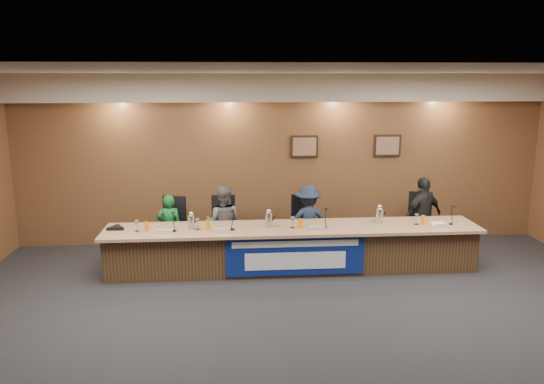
{
  "coord_description": "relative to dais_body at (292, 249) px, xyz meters",
  "views": [
    {
      "loc": [
        -1.0,
        -5.9,
        3.15
      ],
      "look_at": [
        -0.33,
        2.51,
        1.3
      ],
      "focal_mm": 35.0,
      "sensor_mm": 36.0,
      "label": 1
    }
  ],
  "objects": [
    {
      "name": "nameplate_c",
      "position": [
        0.38,
        -0.28,
        0.45
      ],
      "size": [
        0.24,
        0.08,
        0.1
      ],
      "primitive_type": "cube",
      "rotation": [
        0.31,
        0.0,
        0.0
      ],
      "color": "white",
      "rests_on": "dais_top"
    },
    {
      "name": "carafe_left",
      "position": [
        -1.64,
        -0.05,
        0.51
      ],
      "size": [
        0.11,
        0.11,
        0.23
      ],
      "primitive_type": "cylinder",
      "color": "silver",
      "rests_on": "dais_top"
    },
    {
      "name": "speakerphone",
      "position": [
        -2.84,
        0.03,
        0.43
      ],
      "size": [
        0.32,
        0.32,
        0.05
      ],
      "primitive_type": "cylinder",
      "color": "black",
      "rests_on": "dais_top"
    },
    {
      "name": "soffit",
      "position": [
        0.0,
        1.35,
        2.6
      ],
      "size": [
        10.0,
        0.5,
        0.5
      ],
      "primitive_type": "cube",
      "color": "beige",
      "rests_on": "wall_back"
    },
    {
      "name": "office_chair_d",
      "position": [
        2.43,
        0.74,
        0.13
      ],
      "size": [
        0.59,
        0.59,
        0.08
      ],
      "primitive_type": "cube",
      "rotation": [
        0.0,
        0.0,
        -0.26
      ],
      "color": "black",
      "rests_on": "floor"
    },
    {
      "name": "carafe_mid",
      "position": [
        -0.39,
        -0.05,
        0.52
      ],
      "size": [
        0.12,
        0.12,
        0.25
      ],
      "primitive_type": "cylinder",
      "color": "silver",
      "rests_on": "dais_top"
    },
    {
      "name": "office_chair_a",
      "position": [
        -2.07,
        0.74,
        0.13
      ],
      "size": [
        0.6,
        0.6,
        0.08
      ],
      "primitive_type": "cube",
      "rotation": [
        0.0,
        0.0,
        -0.31
      ],
      "color": "black",
      "rests_on": "floor"
    },
    {
      "name": "juice_glass_d",
      "position": [
        2.16,
        -0.07,
        0.47
      ],
      "size": [
        0.06,
        0.06,
        0.15
      ],
      "primitive_type": "cylinder",
      "color": "orange",
      "rests_on": "dais_top"
    },
    {
      "name": "microphone_b",
      "position": [
        -0.98,
        -0.15,
        0.41
      ],
      "size": [
        0.07,
        0.07,
        0.02
      ],
      "primitive_type": "cylinder",
      "color": "black",
      "rests_on": "dais_top"
    },
    {
      "name": "water_glass_d",
      "position": [
        2.05,
        -0.09,
        0.49
      ],
      "size": [
        0.08,
        0.08,
        0.18
      ],
      "primitive_type": "cylinder",
      "color": "silver",
      "rests_on": "dais_top"
    },
    {
      "name": "banner_text_upper",
      "position": [
        0.0,
        -0.43,
        0.23
      ],
      "size": [
        2.0,
        0.01,
        0.1
      ],
      "primitive_type": "cube",
      "color": "silver",
      "rests_on": "banner"
    },
    {
      "name": "wall_photo_left",
      "position": [
        0.4,
        1.57,
        1.5
      ],
      "size": [
        0.52,
        0.04,
        0.42
      ],
      "primitive_type": "cube",
      "color": "black",
      "rests_on": "wall_back"
    },
    {
      "name": "juice_glass_b",
      "position": [
        -1.38,
        -0.09,
        0.47
      ],
      "size": [
        0.06,
        0.06,
        0.15
      ],
      "primitive_type": "cylinder",
      "color": "orange",
      "rests_on": "dais_top"
    },
    {
      "name": "dais_body",
      "position": [
        0.0,
        0.0,
        0.0
      ],
      "size": [
        6.0,
        0.8,
        0.7
      ],
      "primitive_type": "cube",
      "color": "#452E1B",
      "rests_on": "floor"
    },
    {
      "name": "juice_glass_a",
      "position": [
        -2.34,
        -0.11,
        0.47
      ],
      "size": [
        0.06,
        0.06,
        0.15
      ],
      "primitive_type": "cylinder",
      "color": "orange",
      "rests_on": "dais_top"
    },
    {
      "name": "water_glass_a",
      "position": [
        -2.49,
        -0.12,
        0.49
      ],
      "size": [
        0.08,
        0.08,
        0.18
      ],
      "primitive_type": "cylinder",
      "color": "silver",
      "rests_on": "dais_top"
    },
    {
      "name": "banner_text_lower",
      "position": [
        0.0,
        -0.43,
        -0.05
      ],
      "size": [
        1.6,
        0.01,
        0.28
      ],
      "primitive_type": "cube",
      "color": "silver",
      "rests_on": "banner"
    },
    {
      "name": "banner",
      "position": [
        0.0,
        -0.41,
        0.03
      ],
      "size": [
        2.2,
        0.02,
        0.65
      ],
      "primitive_type": "cube",
      "color": "navy",
      "rests_on": "dais_body"
    },
    {
      "name": "office_chair_b",
      "position": [
        -1.14,
        0.74,
        0.13
      ],
      "size": [
        0.48,
        0.48,
        0.08
      ],
      "primitive_type": "cube",
      "rotation": [
        0.0,
        0.0,
        -0.0
      ],
      "color": "black",
      "rests_on": "floor"
    },
    {
      "name": "ceiling",
      "position": [
        0.0,
        -2.4,
        2.85
      ],
      "size": [
        10.0,
        8.0,
        0.04
      ],
      "primitive_type": "cube",
      "color": "silver",
      "rests_on": "wall_back"
    },
    {
      "name": "carafe_right",
      "position": [
        1.46,
        0.06,
        0.53
      ],
      "size": [
        0.13,
        0.13,
        0.25
      ],
      "primitive_type": "cylinder",
      "color": "silver",
      "rests_on": "dais_top"
    },
    {
      "name": "nameplate_a",
      "position": [
        -2.04,
        -0.28,
        0.45
      ],
      "size": [
        0.24,
        0.08,
        0.1
      ],
      "primitive_type": "cube",
      "rotation": [
        0.31,
        0.0,
        0.0
      ],
      "color": "white",
      "rests_on": "dais_top"
    },
    {
      "name": "office_chair_c",
      "position": [
        0.35,
        0.74,
        0.13
      ],
      "size": [
        0.59,
        0.59,
        0.08
      ],
      "primitive_type": "cube",
      "rotation": [
        0.0,
        0.0,
        0.27
      ],
      "color": "black",
      "rests_on": "floor"
    },
    {
      "name": "panelist_a",
      "position": [
        -2.07,
        0.64,
        0.23
      ],
      "size": [
        0.43,
        0.29,
        1.17
      ],
      "primitive_type": "imported",
      "rotation": [
        0.0,
        0.0,
        3.17
      ],
      "color": "#0F5523",
      "rests_on": "floor"
    },
    {
      "name": "water_glass_c",
      "position": [
        -0.02,
        -0.11,
        0.49
      ],
      "size": [
        0.08,
        0.08,
        0.18
      ],
      "primitive_type": "cylinder",
      "color": "silver",
      "rests_on": "dais_top"
    },
    {
      "name": "juice_glass_c",
      "position": [
        0.11,
        -0.11,
        0.47
      ],
      "size": [
        0.06,
        0.06,
        0.15
      ],
      "primitive_type": "cylinder",
      "color": "orange",
      "rests_on": "dais_top"
    },
    {
      "name": "microphone_a",
      "position": [
        -1.9,
        -0.16,
        0.41
      ],
      "size": [
        0.07,
        0.07,
        0.02
      ],
      "primitive_type": "cylinder",
      "color": "black",
      "rests_on": "dais_top"
    },
    {
      "name": "panelist_c",
      "position": [
        0.35,
        0.64,
        0.29
      ],
      "size": [
        0.87,
        0.56,
        1.29
      ],
      "primitive_type": "imported",
      "rotation": [
        0.0,
        0.0,
        3.24
      ],
      "color": "#172138",
      "rests_on": "floor"
    },
    {
      "name": "wall_back",
      "position": [
        0.0,
        1.6,
        1.25
      ],
      "size": [
        10.0,
        0.04,
        3.2
      ],
      "primitive_type": "cube",
      "color": "brown",
      "rests_on": "floor"
    },
    {
      "name": "dais_top",
      "position": [
        0.0,
        -0.05,
        0.38
      ],
      "size": [
        6.1,
        0.95,
        0.05
      ],
      "primitive_type": "cube",
      "color": "#9F7554",
      "rests_on": "dais_body"
    },
    {
      "name": "panelist_d",
      "position": [
        2.43,
        0.64,
        0.35
      ],
      "size": [
        0.89,
        0.65,
        1.41
      ],
      "primitive_type": "imported",
      "rotation": [
        0.0,
        0.0,
        3.57
      ],
      "color": "black",
      "rests_on": "floor"
    },
    {
      "name": "nameplate_b",
      "position": [
        -1.17,
        -0.31,
        0.45
      ],
      "size": [
        0.24,
        0.08,
        0.1
      ],
      "primitive_type": "cube",
      "rotation": [
        0.31,
        0.0,
        0.0
      ],
      "color": "white",
      "rests_on": "dais_top"
    },
    {
      "name": "wall_photo_right",
      "position": [
        2.0,
        1.57,
        1.5
      ],
      "size": [
        0.52,
        0.04,
        0.42
      ],
      "primitive_type": "cube",
      "color": "black",
      "rests_on": "wall_back"
    },
    {
      "name": "water_glass_b",
      "position": [
        -1.54,
        -0.11,
        0.49
      ],
      "size": [
        0.08,
        0.08,
        0.18
      ],
      "primitive_type": "cylinder",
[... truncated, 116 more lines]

